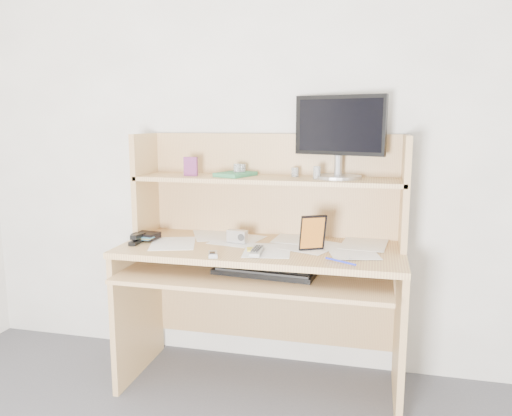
% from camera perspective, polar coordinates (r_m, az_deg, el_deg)
% --- Properties ---
extents(back_wall, '(3.60, 0.04, 2.50)m').
position_cam_1_polar(back_wall, '(2.73, 2.11, 7.45)').
color(back_wall, white).
rests_on(back_wall, floor).
extents(desk, '(1.40, 0.70, 1.30)m').
position_cam_1_polar(desk, '(2.59, 0.97, -5.16)').
color(desk, tan).
rests_on(desk, floor).
extents(paper_clutter, '(1.32, 0.54, 0.01)m').
position_cam_1_polar(paper_clutter, '(2.49, 0.57, -4.33)').
color(paper_clutter, white).
rests_on(paper_clutter, desk).
extents(keyboard, '(0.50, 0.21, 0.03)m').
position_cam_1_polar(keyboard, '(2.38, 0.96, -7.20)').
color(keyboard, black).
rests_on(keyboard, desk).
extents(tv_remote, '(0.06, 0.17, 0.02)m').
position_cam_1_polar(tv_remote, '(2.35, 0.09, -4.93)').
color(tv_remote, '#9B9B96').
rests_on(tv_remote, paper_clutter).
extents(flip_phone, '(0.06, 0.09, 0.02)m').
position_cam_1_polar(flip_phone, '(2.31, -4.94, -5.21)').
color(flip_phone, '#ACACAE').
rests_on(flip_phone, paper_clutter).
extents(stapler, '(0.04, 0.14, 0.04)m').
position_cam_1_polar(stapler, '(2.62, -13.42, -3.37)').
color(stapler, black).
rests_on(stapler, paper_clutter).
extents(wallet, '(0.13, 0.11, 0.03)m').
position_cam_1_polar(wallet, '(2.69, -12.44, -3.10)').
color(wallet, black).
rests_on(wallet, paper_clutter).
extents(sticky_note_pad, '(0.08, 0.08, 0.01)m').
position_cam_1_polar(sticky_note_pad, '(2.42, -0.23, -4.77)').
color(sticky_note_pad, yellow).
rests_on(sticky_note_pad, desk).
extents(digital_camera, '(0.11, 0.06, 0.06)m').
position_cam_1_polar(digital_camera, '(2.55, -2.17, -3.23)').
color(digital_camera, '#B8B8BA').
rests_on(digital_camera, paper_clutter).
extents(game_case, '(0.12, 0.07, 0.17)m').
position_cam_1_polar(game_case, '(2.38, 6.51, -2.83)').
color(game_case, black).
rests_on(game_case, paper_clutter).
extents(blue_pen, '(0.14, 0.09, 0.01)m').
position_cam_1_polar(blue_pen, '(2.22, 9.64, -6.03)').
color(blue_pen, '#1B27CD').
rests_on(blue_pen, paper_clutter).
extents(card_box, '(0.07, 0.02, 0.10)m').
position_cam_1_polar(card_box, '(2.66, -7.47, 4.73)').
color(card_box, '#A61618').
rests_on(card_box, desk).
extents(shelf_book, '(0.21, 0.24, 0.02)m').
position_cam_1_polar(shelf_book, '(2.63, -2.37, 3.88)').
color(shelf_book, '#337F47').
rests_on(shelf_book, desk).
extents(chip_stack_a, '(0.04, 0.04, 0.06)m').
position_cam_1_polar(chip_stack_a, '(2.66, -1.66, 4.40)').
color(chip_stack_a, black).
rests_on(chip_stack_a, desk).
extents(chip_stack_b, '(0.05, 0.05, 0.06)m').
position_cam_1_polar(chip_stack_b, '(2.64, -2.16, 4.38)').
color(chip_stack_b, silver).
rests_on(chip_stack_b, desk).
extents(chip_stack_c, '(0.04, 0.04, 0.05)m').
position_cam_1_polar(chip_stack_c, '(2.60, 4.48, 4.10)').
color(chip_stack_c, black).
rests_on(chip_stack_c, desk).
extents(chip_stack_d, '(0.04, 0.04, 0.06)m').
position_cam_1_polar(chip_stack_d, '(2.51, 6.96, 4.04)').
color(chip_stack_d, white).
rests_on(chip_stack_d, desk).
extents(monitor, '(0.46, 0.24, 0.41)m').
position_cam_1_polar(monitor, '(2.57, 9.49, 8.33)').
color(monitor, '#AEAEB3').
rests_on(monitor, desk).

